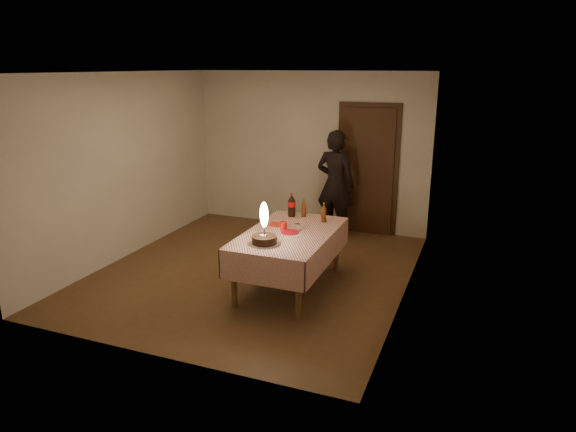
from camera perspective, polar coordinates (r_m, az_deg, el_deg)
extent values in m
cube|color=brown|center=(6.99, -3.75, -6.16)|extent=(4.00, 4.50, 0.01)
cube|color=beige|center=(8.66, 2.42, 7.22)|extent=(4.00, 0.04, 2.60)
cube|color=beige|center=(4.74, -15.59, -1.17)|extent=(4.00, 0.04, 2.60)
cube|color=beige|center=(7.66, -17.69, 5.25)|extent=(0.04, 4.50, 2.60)
cube|color=beige|center=(6.05, 13.48, 2.75)|extent=(0.04, 4.50, 2.60)
cube|color=silver|center=(6.46, -4.19, 15.65)|extent=(4.00, 4.50, 0.04)
cube|color=#472814|center=(8.41, 8.80, 4.87)|extent=(0.85, 0.05, 2.05)
sphere|color=#B28C33|center=(8.44, 6.60, 4.82)|extent=(0.06, 0.06, 0.06)
cube|color=brown|center=(6.25, 0.17, -2.09)|extent=(0.90, 1.60, 0.04)
cylinder|color=brown|center=(5.90, -6.02, -7.08)|extent=(0.07, 0.07, 0.68)
cylinder|color=brown|center=(5.61, 1.16, -8.28)|extent=(0.07, 0.07, 0.68)
cylinder|color=brown|center=(7.15, -0.61, -2.71)|extent=(0.07, 0.07, 0.68)
cylinder|color=brown|center=(6.91, 5.41, -3.46)|extent=(0.07, 0.07, 0.68)
cube|color=beige|center=(6.24, 0.17, -1.86)|extent=(1.02, 1.72, 0.01)
cube|color=beige|center=(5.56, -3.03, -6.15)|extent=(1.02, 0.01, 0.34)
cube|color=beige|center=(7.06, 2.67, -1.19)|extent=(1.02, 0.01, 0.34)
cube|color=beige|center=(6.48, -4.00, -2.83)|extent=(0.01, 1.72, 0.34)
cube|color=beige|center=(6.14, 4.56, -3.95)|extent=(0.01, 1.72, 0.34)
cylinder|color=white|center=(5.85, -2.63, -3.06)|extent=(0.36, 0.36, 0.01)
cylinder|color=black|center=(5.83, -2.64, -2.63)|extent=(0.28, 0.28, 0.09)
cylinder|color=white|center=(5.84, -2.76, -2.14)|extent=(0.07, 0.07, 0.00)
sphere|color=red|center=(5.79, -2.37, -2.18)|extent=(0.02, 0.02, 0.02)
cube|color=#19721E|center=(5.78, -2.27, -2.33)|extent=(0.02, 0.01, 0.00)
cube|color=#19721E|center=(5.79, -2.52, -2.31)|extent=(0.01, 0.02, 0.00)
cylinder|color=#262628|center=(5.80, -2.65, -1.66)|extent=(0.01, 0.01, 0.12)
ellipsoid|color=#FFF2BF|center=(5.74, -2.67, 0.14)|extent=(0.09, 0.09, 0.29)
sphere|color=white|center=(5.78, -2.66, -0.91)|extent=(0.04, 0.04, 0.04)
cylinder|color=red|center=(6.22, 0.20, -1.82)|extent=(0.22, 0.22, 0.01)
cylinder|color=red|center=(6.32, -0.50, -1.07)|extent=(0.08, 0.08, 0.10)
cylinder|color=white|center=(6.28, 1.06, -1.26)|extent=(0.07, 0.07, 0.09)
cube|color=red|center=(6.51, -1.32, -0.94)|extent=(0.15, 0.15, 0.02)
cylinder|color=black|center=(6.86, 0.41, 0.85)|extent=(0.10, 0.10, 0.22)
cylinder|color=red|center=(6.84, 0.41, 1.33)|extent=(0.10, 0.10, 0.07)
cone|color=black|center=(6.82, 0.41, 2.06)|extent=(0.10, 0.10, 0.08)
cylinder|color=red|center=(6.81, 0.41, 2.43)|extent=(0.03, 0.03, 0.02)
cylinder|color=#5C290F|center=(6.85, 1.77, 0.64)|extent=(0.06, 0.06, 0.18)
cone|color=#5C290F|center=(6.82, 1.78, 1.61)|extent=(0.06, 0.06, 0.06)
cylinder|color=olive|center=(6.81, 1.78, 1.90)|extent=(0.02, 0.02, 0.02)
cylinder|color=#5C290F|center=(6.64, 3.99, 0.10)|extent=(0.06, 0.06, 0.18)
cone|color=#5C290F|center=(6.61, 4.01, 1.10)|extent=(0.06, 0.06, 0.06)
cylinder|color=olive|center=(6.60, 4.02, 1.40)|extent=(0.02, 0.02, 0.02)
imported|color=black|center=(8.20, 5.27, 3.53)|extent=(0.68, 0.49, 1.73)
cube|color=black|center=(8.20, 5.76, 7.88)|extent=(0.14, 0.11, 0.10)
cylinder|color=black|center=(8.27, 5.97, 7.95)|extent=(0.09, 0.09, 0.08)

